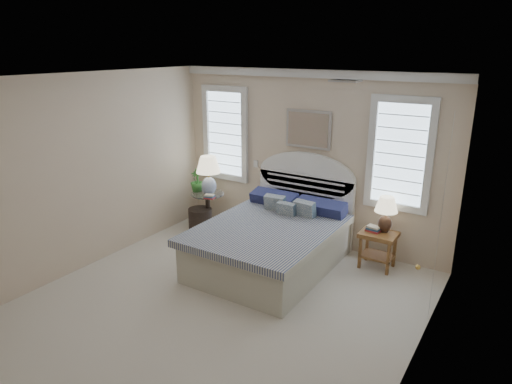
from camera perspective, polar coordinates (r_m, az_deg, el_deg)
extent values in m
cube|color=beige|center=(5.67, -5.48, -14.51)|extent=(4.50, 5.00, 0.01)
cube|color=white|center=(4.81, -6.44, 13.87)|extent=(4.50, 5.00, 0.01)
cube|color=beige|center=(7.13, 6.53, 4.11)|extent=(4.50, 0.02, 2.70)
cube|color=beige|center=(6.65, -21.41, 1.99)|extent=(0.02, 5.00, 2.70)
cube|color=beige|center=(4.17, 19.46, -6.86)|extent=(0.02, 5.00, 2.70)
cube|color=silver|center=(6.91, 6.76, 14.50)|extent=(4.50, 0.08, 0.12)
cube|color=#B2B2B2|center=(4.91, 11.10, 13.50)|extent=(0.30, 0.20, 0.02)
cube|color=silver|center=(7.61, -0.03, 3.55)|extent=(0.08, 0.01, 0.12)
cube|color=silver|center=(7.84, -3.79, 7.29)|extent=(0.90, 0.06, 1.60)
cube|color=silver|center=(6.59, 17.57, 4.50)|extent=(0.90, 0.06, 1.60)
cube|color=silver|center=(7.00, 6.52, 7.79)|extent=(0.74, 0.04, 0.58)
cube|color=white|center=(5.33, 22.11, -3.53)|extent=(0.02, 1.80, 2.40)
cube|color=#B7B5A1|center=(6.50, 1.64, -7.20)|extent=(1.60, 2.10, 0.55)
cube|color=navy|center=(6.34, 1.44, -4.77)|extent=(1.72, 2.15, 0.10)
cube|color=white|center=(7.31, 6.10, -2.09)|extent=(1.62, 0.08, 1.10)
cube|color=#1F234D|center=(7.19, 2.30, -0.82)|extent=(0.75, 0.31, 0.23)
cube|color=#1F234D|center=(6.85, 8.11, -1.94)|extent=(0.75, 0.31, 0.23)
cube|color=#2F4E6B|center=(6.94, 2.42, -1.69)|extent=(0.33, 0.20, 0.34)
cube|color=#2F4E6B|center=(6.72, 6.12, -2.44)|extent=(0.33, 0.20, 0.34)
cube|color=#2F4E6B|center=(6.75, 3.84, -2.47)|extent=(0.28, 0.14, 0.29)
cylinder|color=black|center=(8.01, -5.95, -4.36)|extent=(0.32, 0.32, 0.03)
cylinder|color=black|center=(7.91, -6.02, -2.45)|extent=(0.08, 0.08, 0.60)
cylinder|color=silver|center=(7.81, -6.09, -0.24)|extent=(0.56, 0.56, 0.02)
cube|color=olive|center=(6.64, 15.10, -5.18)|extent=(0.50, 0.40, 0.06)
cube|color=olive|center=(6.77, 14.88, -7.68)|extent=(0.44, 0.34, 0.03)
cube|color=olive|center=(6.66, 12.88, -7.40)|extent=(0.04, 0.04, 0.47)
cube|color=olive|center=(6.93, 13.72, -6.48)|extent=(0.04, 0.04, 0.47)
cube|color=olive|center=(6.56, 16.19, -8.09)|extent=(0.04, 0.04, 0.47)
cube|color=olive|center=(6.83, 16.91, -7.12)|extent=(0.04, 0.04, 0.47)
cylinder|color=black|center=(7.91, -6.97, -3.36)|extent=(0.41, 0.41, 0.37)
cylinder|color=silver|center=(7.74, -5.87, -0.19)|extent=(0.18, 0.18, 0.03)
ellipsoid|color=silver|center=(7.70, -5.90, 0.74)|extent=(0.32, 0.32, 0.31)
cylinder|color=gold|center=(7.64, -5.94, 2.13)|extent=(0.04, 0.04, 0.11)
cylinder|color=black|center=(6.69, 15.73, -4.66)|extent=(0.13, 0.13, 0.03)
ellipsoid|color=black|center=(6.65, 15.80, -3.85)|extent=(0.23, 0.23, 0.24)
cylinder|color=gold|center=(6.60, 15.91, -2.64)|extent=(0.03, 0.03, 0.09)
imported|color=#2E6E2C|center=(7.88, -7.40, 1.45)|extent=(0.24, 0.24, 0.39)
cube|color=maroon|center=(7.54, -5.83, -0.72)|extent=(0.19, 0.16, 0.02)
cube|color=#29537C|center=(7.53, -5.83, -0.55)|extent=(0.18, 0.15, 0.02)
cube|color=beige|center=(7.52, -5.84, -0.39)|extent=(0.17, 0.14, 0.02)
cube|color=maroon|center=(6.65, 14.45, -4.68)|extent=(0.22, 0.17, 0.03)
cube|color=#29537C|center=(6.64, 14.47, -4.47)|extent=(0.20, 0.16, 0.03)
cube|color=beige|center=(6.63, 14.49, -4.25)|extent=(0.19, 0.15, 0.03)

